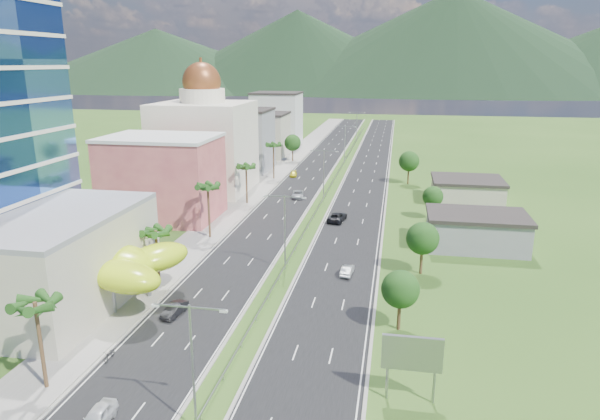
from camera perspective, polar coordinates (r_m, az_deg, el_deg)
The scene contains 38 objects.
ground at distance 67.91m, azimuth -3.35°, elevation -9.47°, with size 500.00×500.00×0.00m, color #2D5119.
road_left at distance 154.10m, azimuth 1.78°, elevation 4.79°, with size 11.00×260.00×0.04m, color black.
road_right at distance 152.66m, azimuth 7.38°, elevation 4.57°, with size 11.00×260.00×0.04m, color black.
sidewalk_left at distance 155.76m, azimuth -1.69°, elevation 4.92°, with size 7.00×260.00×0.12m, color gray.
median_guardrail at distance 135.52m, azimuth 3.79°, elevation 3.53°, with size 0.10×216.06×0.76m.
streetlight_median_a at distance 43.68m, azimuth -11.45°, elevation -14.91°, with size 6.04×0.25×11.00m.
streetlight_median_b at distance 74.61m, azimuth -1.63°, elevation -1.57°, with size 6.04×0.25×11.00m.
streetlight_median_c at distance 112.91m, azimuth 2.55°, elevation 4.31°, with size 6.04×0.25×11.00m.
streetlight_median_d at distance 157.01m, azimuth 4.81°, elevation 7.43°, with size 6.04×0.25×11.00m.
streetlight_median_e at distance 201.51m, azimuth 6.09°, elevation 9.18°, with size 6.04×0.25×11.00m.
mall_podium at distance 74.96m, azimuth -29.21°, elevation -4.53°, with size 30.00×24.00×11.00m, color #B7AE97.
lime_canopy at distance 69.87m, azimuth -20.45°, elevation -5.31°, with size 18.00×15.00×7.40m.
pink_shophouse at distance 103.45m, azimuth -14.43°, elevation 3.22°, with size 20.00×15.00×15.00m, color #B54A51.
domed_building at distance 123.71m, azimuth -10.16°, elevation 7.23°, with size 20.00×20.00×28.70m.
midrise_grey at distance 147.35m, azimuth -6.36°, elevation 7.35°, with size 16.00×15.00×16.00m, color gray.
midrise_beige at distance 168.55m, azimuth -4.21°, elevation 7.91°, with size 16.00×15.00×13.00m, color #B7AE97.
midrise_white at distance 190.46m, azimuth -2.49°, elevation 9.57°, with size 16.00×15.00×18.00m, color silver.
billboard at distance 48.33m, azimuth 11.86°, elevation -14.93°, with size 5.20×0.35×6.20m.
shed_near at distance 89.68m, azimuth 18.28°, elevation -2.25°, with size 15.00×10.00×5.00m, color gray.
shed_far at distance 118.75m, azimuth 17.37°, elevation 1.92°, with size 14.00×12.00×4.40m, color #B7AE97.
palm_tree_a at distance 52.64m, azimuth -26.39°, elevation -9.28°, with size 3.60×3.60×9.10m.
palm_tree_b at distance 72.11m, azimuth -15.13°, elevation -2.46°, with size 3.60×3.60×8.10m.
palm_tree_c at distance 89.51m, azimuth -9.81°, elevation 2.27°, with size 3.60×3.60×9.60m.
palm_tree_d at distance 111.09m, azimuth -5.77°, elevation 4.48°, with size 3.60×3.60×8.60m.
palm_tree_e at distance 134.81m, azimuth -2.85°, elevation 6.81°, with size 3.60×3.60×9.40m.
leafy_tree_lfar at distance 159.39m, azimuth -0.80°, elevation 7.18°, with size 4.90×4.90×8.05m.
leafy_tree_ra at distance 59.75m, azimuth 10.66°, elevation -8.32°, with size 4.20×4.20×6.90m.
leafy_tree_rb at distance 75.62m, azimuth 12.95°, elevation -2.98°, with size 4.55×4.55×7.47m.
leafy_tree_rc at distance 102.93m, azimuth 13.99°, elevation 1.40°, with size 3.85×3.85×6.33m.
leafy_tree_rd at distance 131.84m, azimuth 11.55°, elevation 5.11°, with size 4.90×4.90×8.05m.
mountain_ridge at distance 512.57m, azimuth 15.66°, elevation 11.74°, with size 860.00×140.00×90.00m, color black, non-canonical shape.
car_white_near_left at distance 49.34m, azimuth -20.82°, elevation -19.98°, with size 1.81×4.49×1.53m, color silver.
car_dark_left at distance 65.21m, azimuth -13.24°, elevation -10.27°, with size 1.47×4.22×1.39m, color black.
car_silver_mid_left at distance 116.62m, azimuth -0.26°, elevation 1.68°, with size 2.47×5.37×1.49m, color #A0A3A8.
car_yellow_far_left at distance 138.76m, azimuth -0.71°, elevation 3.87°, with size 1.76×4.34×1.26m, color gold.
car_silver_right at distance 75.04m, azimuth 5.07°, elevation -6.42°, with size 1.39×4.00×1.32m, color #A1A4A8.
car_dark_far_right at distance 99.62m, azimuth 3.99°, elevation -0.73°, with size 2.72×5.89×1.64m, color black.
motorcycle at distance 58.16m, azimuth -19.67°, elevation -14.20°, with size 0.63×2.07×1.32m, color black.
Camera 1 is at (14.82, -59.77, 28.64)m, focal length 32.00 mm.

